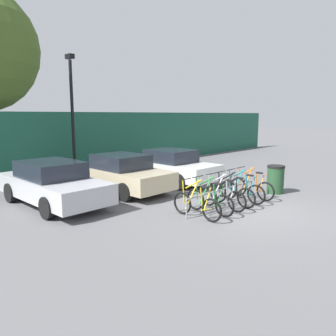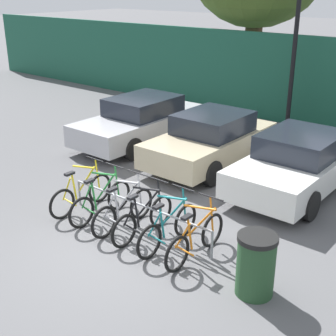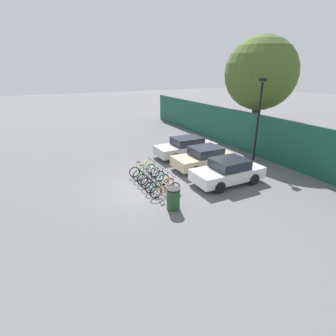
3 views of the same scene
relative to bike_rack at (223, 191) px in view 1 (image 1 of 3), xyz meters
name	(u,v)px [view 1 (image 1 of 3)]	position (x,y,z in m)	size (l,w,h in m)	color
ground_plane	(245,209)	(0.20, -0.68, -0.48)	(120.00, 120.00, 0.00)	#59595B
hoarding_wall	(78,142)	(0.20, 8.82, 1.01)	(36.00, 0.16, 3.00)	#19513D
bike_rack	(223,191)	(0.00, 0.00, 0.00)	(3.56, 0.04, 0.57)	gray
bicycle_yellow	(196,205)	(-1.51, -0.15, -0.11)	(0.68, 1.71, 1.05)	black
bicycle_green	(209,201)	(-0.91, -0.15, -0.11)	(0.68, 1.71, 1.05)	black
bicycle_silver	(222,197)	(-0.26, -0.15, -0.11)	(0.68, 1.71, 1.05)	black
bicycle_black	(232,194)	(0.27, -0.15, -0.11)	(0.68, 1.71, 1.05)	black
bicycle_teal	(242,191)	(0.88, -0.15, -0.11)	(0.68, 1.71, 1.05)	black
bicycle_orange	(251,188)	(1.51, -0.15, -0.11)	(0.68, 1.71, 1.05)	black
car_silver	(53,183)	(-3.60, 4.08, 0.21)	(1.91, 4.46, 1.40)	#B7B7BC
car_beige	(122,173)	(-0.93, 3.88, 0.21)	(1.91, 4.02, 1.40)	#C1B28E
car_white	(172,166)	(1.62, 3.71, 0.21)	(1.91, 4.05, 1.40)	silver
lamp_post	(72,109)	(-0.61, 7.83, 2.61)	(0.24, 0.44, 5.50)	black
trash_bin	(275,179)	(2.82, -0.38, 0.03)	(0.63, 0.63, 1.03)	#234728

